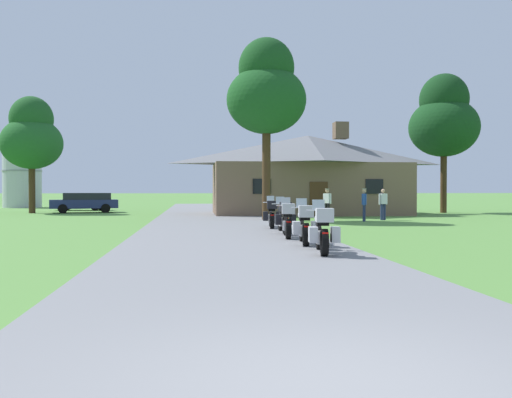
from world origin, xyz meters
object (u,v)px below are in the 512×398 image
at_px(parked_navy_suv_far_left, 85,202).
at_px(parked_white_sedan_far_left, 81,202).
at_px(motorcycle_red_third_in_row, 287,220).
at_px(motorcycle_black_fourth_in_row, 284,218).
at_px(tree_right_of_lodge, 444,119).
at_px(tree_left_far, 32,136).
at_px(metal_silo_distant, 22,166).
at_px(bystander_white_shirt_by_tree, 383,203).
at_px(bystander_white_shirt_near_lodge, 327,202).
at_px(motorcycle_white_farthest_in_row, 272,214).
at_px(motorcycle_silver_nearest_to_camera, 322,231).
at_px(motorcycle_silver_second_in_row, 304,225).
at_px(bystander_blue_shirt_beside_signpost, 364,203).
at_px(tree_by_lodge_front, 266,91).

relative_size(parked_navy_suv_far_left, parked_white_sedan_far_left, 1.14).
distance_m(motorcycle_red_third_in_row, parked_navy_suv_far_left, 24.89).
xyz_separation_m(motorcycle_black_fourth_in_row, tree_right_of_lodge, (14.20, 17.20, 5.96)).
bearing_deg(tree_left_far, metal_silo_distant, 109.36).
bearing_deg(bystander_white_shirt_by_tree, tree_left_far, 134.52).
xyz_separation_m(motorcycle_black_fourth_in_row, bystander_white_shirt_near_lodge, (4.23, 10.63, 0.34)).
distance_m(bystander_white_shirt_near_lodge, parked_navy_suv_far_left, 18.09).
height_order(motorcycle_white_farthest_in_row, bystander_white_shirt_by_tree, bystander_white_shirt_by_tree).
relative_size(motorcycle_silver_nearest_to_camera, motorcycle_silver_second_in_row, 1.00).
bearing_deg(motorcycle_silver_second_in_row, motorcycle_red_third_in_row, 99.31).
height_order(motorcycle_red_third_in_row, tree_left_far, tree_left_far).
height_order(motorcycle_silver_second_in_row, bystander_white_shirt_by_tree, bystander_white_shirt_by_tree).
height_order(bystander_white_shirt_by_tree, tree_left_far, tree_left_far).
xyz_separation_m(motorcycle_white_farthest_in_row, parked_white_sedan_far_left, (-12.07, 22.32, 0.03)).
height_order(motorcycle_silver_nearest_to_camera, metal_silo_distant, metal_silo_distant).
bearing_deg(tree_right_of_lodge, motorcycle_red_third_in_row, -126.86).
xyz_separation_m(motorcycle_white_farthest_in_row, bystander_white_shirt_by_tree, (6.87, 6.10, 0.32)).
distance_m(motorcycle_silver_second_in_row, motorcycle_black_fourth_in_row, 4.30).
xyz_separation_m(bystander_white_shirt_near_lodge, tree_right_of_lodge, (9.97, 6.57, 5.62)).
relative_size(motorcycle_red_third_in_row, tree_left_far, 0.26).
bearing_deg(metal_silo_distant, tree_right_of_lodge, -25.01).
distance_m(motorcycle_silver_nearest_to_camera, motorcycle_white_farthest_in_row, 9.13).
bearing_deg(tree_left_far, motorcycle_black_fourth_in_row, -53.99).
bearing_deg(metal_silo_distant, motorcycle_red_third_in_row, -61.64).
height_order(motorcycle_silver_nearest_to_camera, parked_navy_suv_far_left, parked_navy_suv_far_left).
distance_m(motorcycle_white_farthest_in_row, bystander_blue_shirt_beside_signpost, 7.50).
xyz_separation_m(motorcycle_black_fourth_in_row, tree_left_far, (-14.43, 19.85, 4.71)).
bearing_deg(motorcycle_white_farthest_in_row, tree_left_far, 135.08).
bearing_deg(parked_navy_suv_far_left, tree_right_of_lodge, -111.34).
bearing_deg(parked_white_sedan_far_left, motorcycle_black_fourth_in_row, -150.20).
height_order(motorcycle_black_fourth_in_row, tree_right_of_lodge, tree_right_of_lodge).
bearing_deg(parked_white_sedan_far_left, motorcycle_silver_second_in_row, -153.80).
relative_size(bystander_white_shirt_near_lodge, metal_silo_distant, 0.22).
relative_size(bystander_white_shirt_near_lodge, parked_navy_suv_far_left, 0.34).
bearing_deg(motorcycle_white_farthest_in_row, bystander_white_shirt_near_lodge, 67.33).
bearing_deg(metal_silo_distant, parked_navy_suv_far_left, -57.03).
distance_m(bystander_blue_shirt_beside_signpost, parked_navy_suv_far_left, 20.80).
relative_size(motorcycle_red_third_in_row, tree_by_lodge_front, 0.22).
bearing_deg(motorcycle_red_third_in_row, motorcycle_silver_second_in_row, -80.90).
xyz_separation_m(motorcycle_white_farthest_in_row, metal_silo_distant, (-18.85, 30.10, 3.17)).
bearing_deg(parked_navy_suv_far_left, metal_silo_distant, 18.90).
height_order(bystander_white_shirt_near_lodge, bystander_white_shirt_by_tree, bystander_white_shirt_near_lodge).
xyz_separation_m(bystander_white_shirt_near_lodge, tree_by_lodge_front, (-3.71, -1.83, 5.81)).
xyz_separation_m(motorcycle_silver_nearest_to_camera, motorcycle_white_farthest_in_row, (0.04, 9.13, 0.00)).
xyz_separation_m(bystander_white_shirt_by_tree, parked_white_sedan_far_left, (-18.94, 16.23, -0.29)).
xyz_separation_m(motorcycle_white_farthest_in_row, tree_by_lodge_front, (0.60, 6.25, 6.15)).
height_order(motorcycle_white_farthest_in_row, bystander_white_shirt_near_lodge, bystander_white_shirt_near_lodge).
height_order(motorcycle_red_third_in_row, tree_right_of_lodge, tree_right_of_lodge).
height_order(motorcycle_red_third_in_row, bystander_white_shirt_near_lodge, bystander_white_shirt_near_lodge).
bearing_deg(tree_left_far, motorcycle_white_farthest_in_row, -50.33).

